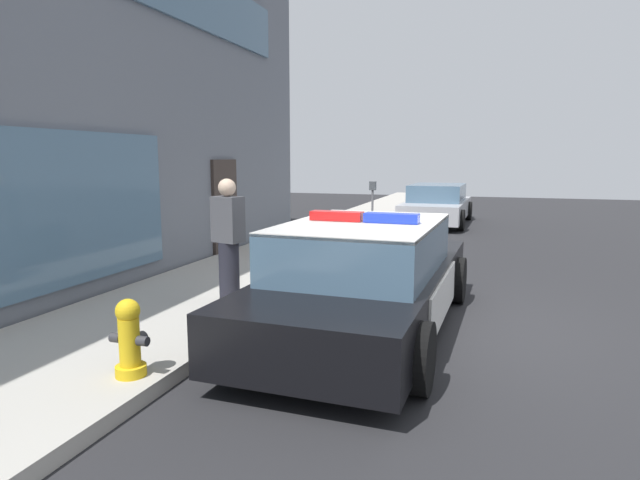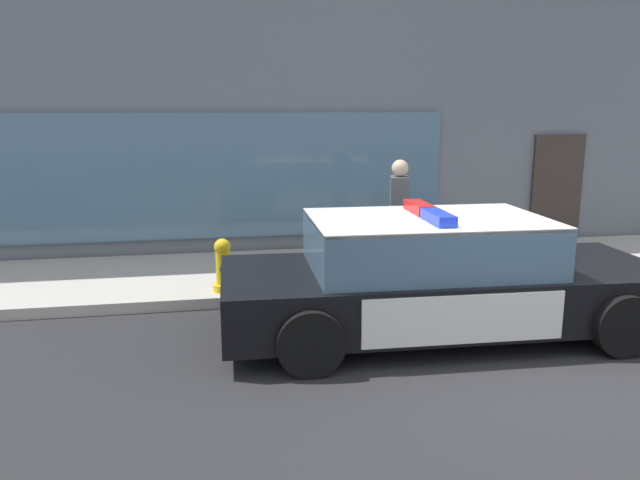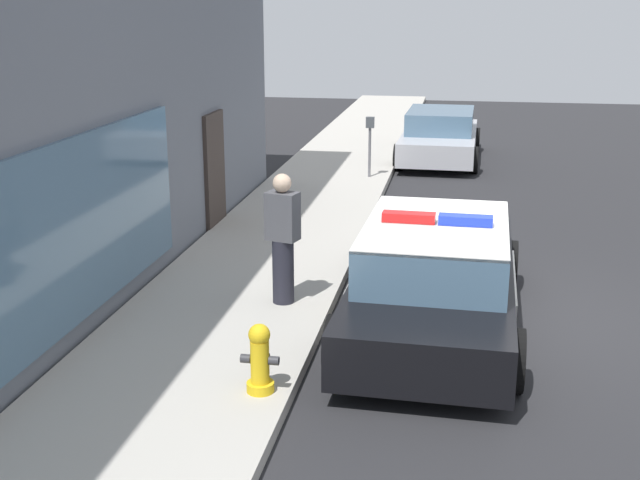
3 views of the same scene
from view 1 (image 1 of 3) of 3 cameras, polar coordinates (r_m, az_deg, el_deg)
ground at (r=7.34m, az=12.63°, el=-8.38°), size 48.00×48.00×0.00m
sidewalk at (r=8.38m, az=-12.04°, el=-5.68°), size 48.00×2.65×0.15m
police_cruiser at (r=6.64m, az=4.93°, el=-3.94°), size 5.10×2.22×1.49m
fire_hydrant at (r=5.25m, az=-19.62°, el=-9.88°), size 0.34×0.39×0.73m
car_down_street at (r=17.80m, az=12.35°, el=3.71°), size 4.65×2.08×1.29m
pedestrian_on_sidewalk at (r=7.38m, az=-9.73°, el=-0.11°), size 0.35×0.45×1.71m
parking_meter at (r=14.96m, az=5.62°, el=4.66°), size 0.12×0.18×1.34m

